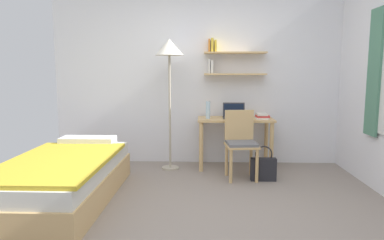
{
  "coord_description": "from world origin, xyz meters",
  "views": [
    {
      "loc": [
        0.02,
        -3.16,
        1.35
      ],
      "look_at": [
        -0.1,
        0.51,
        0.85
      ],
      "focal_mm": 32.47,
      "sensor_mm": 36.0,
      "label": 1
    }
  ],
  "objects_px": {
    "laptop": "(234,114)",
    "desk": "(235,128)",
    "handbag": "(263,168)",
    "water_bottle": "(208,110)",
    "book_stack": "(262,116)",
    "desk_chair": "(241,141)",
    "standing_lamp": "(169,55)",
    "bed": "(65,178)"
  },
  "relations": [
    {
      "from": "desk",
      "to": "handbag",
      "type": "relative_size",
      "value": 2.36
    },
    {
      "from": "desk",
      "to": "handbag",
      "type": "xyz_separation_m",
      "value": [
        0.31,
        -0.59,
        -0.42
      ]
    },
    {
      "from": "laptop",
      "to": "book_stack",
      "type": "xyz_separation_m",
      "value": [
        0.38,
        -0.09,
        -0.02
      ]
    },
    {
      "from": "desk_chair",
      "to": "handbag",
      "type": "distance_m",
      "value": 0.44
    },
    {
      "from": "desk",
      "to": "desk_chair",
      "type": "xyz_separation_m",
      "value": [
        0.03,
        -0.48,
        -0.09
      ]
    },
    {
      "from": "bed",
      "to": "standing_lamp",
      "type": "relative_size",
      "value": 1.12
    },
    {
      "from": "desk_chair",
      "to": "book_stack",
      "type": "xyz_separation_m",
      "value": [
        0.33,
        0.42,
        0.27
      ]
    },
    {
      "from": "desk",
      "to": "book_stack",
      "type": "bearing_deg",
      "value": -9.56
    },
    {
      "from": "desk",
      "to": "laptop",
      "type": "bearing_deg",
      "value": 124.91
    },
    {
      "from": "standing_lamp",
      "to": "laptop",
      "type": "xyz_separation_m",
      "value": [
        0.9,
        0.11,
        -0.82
      ]
    },
    {
      "from": "bed",
      "to": "handbag",
      "type": "bearing_deg",
      "value": 18.89
    },
    {
      "from": "bed",
      "to": "book_stack",
      "type": "relative_size",
      "value": 8.66
    },
    {
      "from": "desk_chair",
      "to": "standing_lamp",
      "type": "distance_m",
      "value": 1.51
    },
    {
      "from": "book_stack",
      "to": "handbag",
      "type": "xyz_separation_m",
      "value": [
        -0.05,
        -0.53,
        -0.59
      ]
    },
    {
      "from": "bed",
      "to": "desk",
      "type": "distance_m",
      "value": 2.37
    },
    {
      "from": "bed",
      "to": "laptop",
      "type": "distance_m",
      "value": 2.41
    },
    {
      "from": "desk_chair",
      "to": "water_bottle",
      "type": "bearing_deg",
      "value": 134.81
    },
    {
      "from": "laptop",
      "to": "book_stack",
      "type": "height_order",
      "value": "laptop"
    },
    {
      "from": "desk",
      "to": "desk_chair",
      "type": "bearing_deg",
      "value": -86.27
    },
    {
      "from": "handbag",
      "to": "bed",
      "type": "bearing_deg",
      "value": -161.11
    },
    {
      "from": "bed",
      "to": "standing_lamp",
      "type": "distance_m",
      "value": 2.1
    },
    {
      "from": "desk",
      "to": "standing_lamp",
      "type": "relative_size",
      "value": 0.58
    },
    {
      "from": "laptop",
      "to": "water_bottle",
      "type": "relative_size",
      "value": 1.31
    },
    {
      "from": "standing_lamp",
      "to": "desk_chair",
      "type": "bearing_deg",
      "value": -22.3
    },
    {
      "from": "desk",
      "to": "bed",
      "type": "bearing_deg",
      "value": -144.84
    },
    {
      "from": "desk",
      "to": "desk_chair",
      "type": "height_order",
      "value": "desk_chair"
    },
    {
      "from": "desk",
      "to": "water_bottle",
      "type": "bearing_deg",
      "value": -171.32
    },
    {
      "from": "handbag",
      "to": "desk",
      "type": "bearing_deg",
      "value": 117.72
    },
    {
      "from": "bed",
      "to": "laptop",
      "type": "xyz_separation_m",
      "value": [
        1.9,
        1.38,
        0.53
      ]
    },
    {
      "from": "bed",
      "to": "desk_chair",
      "type": "height_order",
      "value": "desk_chair"
    },
    {
      "from": "bed",
      "to": "desk_chair",
      "type": "xyz_separation_m",
      "value": [
        1.95,
        0.87,
        0.24
      ]
    },
    {
      "from": "standing_lamp",
      "to": "bed",
      "type": "bearing_deg",
      "value": -128.46
    },
    {
      "from": "laptop",
      "to": "desk",
      "type": "bearing_deg",
      "value": -55.09
    },
    {
      "from": "desk_chair",
      "to": "laptop",
      "type": "relative_size",
      "value": 2.75
    },
    {
      "from": "desk_chair",
      "to": "laptop",
      "type": "bearing_deg",
      "value": 95.5
    },
    {
      "from": "book_stack",
      "to": "desk_chair",
      "type": "bearing_deg",
      "value": -128.4
    },
    {
      "from": "book_stack",
      "to": "laptop",
      "type": "bearing_deg",
      "value": 167.27
    },
    {
      "from": "desk_chair",
      "to": "laptop",
      "type": "height_order",
      "value": "laptop"
    },
    {
      "from": "desk_chair",
      "to": "laptop",
      "type": "distance_m",
      "value": 0.58
    },
    {
      "from": "desk_chair",
      "to": "standing_lamp",
      "type": "relative_size",
      "value": 0.48
    },
    {
      "from": "desk",
      "to": "laptop",
      "type": "height_order",
      "value": "laptop"
    },
    {
      "from": "bed",
      "to": "laptop",
      "type": "relative_size",
      "value": 6.41
    }
  ]
}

